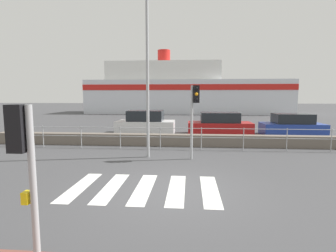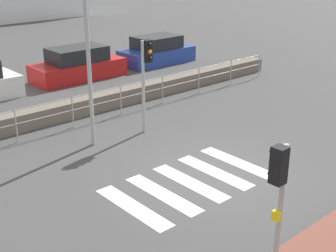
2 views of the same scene
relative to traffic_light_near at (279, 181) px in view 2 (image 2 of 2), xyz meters
The scene contains 9 objects.
ground_plane 4.24m from the traffic_light_near, 59.72° to the left, with size 160.00×160.00×0.00m, color #424244.
crosswalk 3.93m from the traffic_light_near, 71.31° to the left, with size 4.05×2.40×0.01m.
seawall 9.86m from the traffic_light_near, 78.48° to the left, with size 19.37×0.55×0.58m.
harbor_fence 8.96m from the traffic_light_near, 77.35° to the left, with size 17.47×0.04×1.06m.
traffic_light_near is the anchor object (origin of this frame).
traffic_light_far 7.27m from the traffic_light_near, 69.44° to the left, with size 0.34×0.32×2.93m.
streetlamp 7.28m from the traffic_light_near, 84.44° to the left, with size 0.32×1.11×6.84m.
parked_car_red 14.55m from the traffic_light_near, 72.63° to the left, with size 4.13×1.75×1.44m.
parked_car_blue 16.52m from the traffic_light_near, 57.14° to the left, with size 3.80×1.80×1.39m.
Camera 2 is at (-8.18, -7.47, 5.52)m, focal length 50.00 mm.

